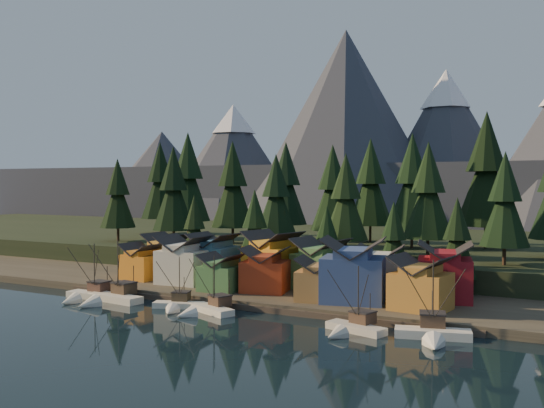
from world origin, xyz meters
The scene contains 43 objects.
ground centered at (0.00, 0.00, 0.00)m, with size 500.00×500.00×0.00m, color black.
shore_strip centered at (0.00, 40.00, 0.75)m, with size 400.00×50.00×1.50m, color #363127.
hillside centered at (0.00, 90.00, 3.00)m, with size 420.00×100.00×6.00m, color black.
dock centered at (0.00, 16.50, 0.50)m, with size 80.00×4.00×1.00m, color #4F4539.
mountain_ridge centered at (-4.20, 213.59, 26.06)m, with size 560.00×190.00×90.00m.
boat_0 centered at (-30.68, 9.16, 2.12)m, with size 10.77×11.73×11.62m.
boat_1 centered at (-24.96, 8.95, 2.29)m, with size 12.14×12.99×12.62m.
boat_2 centered at (-10.65, 10.21, 1.85)m, with size 9.43×9.80×9.99m.
boat_3 centered at (-4.05, 9.52, 1.99)m, with size 10.08×10.48×10.75m.
boat_5 centered at (22.23, 8.46, 2.03)m, with size 9.92×10.35×10.81m.
boat_6 centered at (33.64, 10.18, 2.30)m, with size 11.32×11.84×12.26m.
house_front_0 centered at (-31.51, 25.78, 5.47)m, with size 8.09×7.71×7.56m.
house_front_1 centered at (-20.41, 25.69, 6.61)m, with size 10.01×9.67×9.72m.
house_front_2 centered at (-9.07, 21.97, 5.17)m, with size 7.24×7.30×6.99m.
house_front_3 centered at (-1.19, 24.95, 5.89)m, with size 9.76×9.47×8.35m.
house_front_4 centered at (11.01, 22.15, 5.42)m, with size 8.74×9.19×7.47m.
house_front_5 centered at (16.83, 23.57, 7.27)m, with size 12.38×11.67×10.99m.
house_front_6 centered at (28.77, 22.43, 6.06)m, with size 9.60×9.18×8.68m.
house_back_0 centered at (-30.01, 32.30, 6.36)m, with size 9.11×8.79×9.27m.
house_back_1 centered at (-17.41, 31.97, 6.65)m, with size 8.73×8.84×9.81m.
house_back_2 centered at (-4.31, 33.90, 7.07)m, with size 11.76×11.14×10.61m.
house_back_3 centered at (6.73, 32.88, 6.62)m, with size 10.58×9.67×9.74m.
house_back_4 centered at (18.97, 31.88, 6.27)m, with size 9.75×9.49×9.08m.
house_back_5 centered at (30.51, 32.11, 6.83)m, with size 10.83×10.91×10.15m.
tree_hill_0 centered at (-62.00, 52.00, 18.38)m, with size 9.72×9.72×22.65m.
tree_hill_1 centered at (-50.00, 68.00, 22.71)m, with size 13.12×13.12×30.56m.
tree_hill_2 centered at (-40.00, 48.00, 19.76)m, with size 10.80×10.80×25.16m.
tree_hill_3 centered at (-30.00, 60.00, 20.71)m, with size 11.55×11.55×26.91m.
tree_hill_4 centered at (-22.00, 75.00, 20.93)m, with size 11.73×11.73×27.31m.
tree_hill_5 centered at (-12.00, 50.00, 18.44)m, with size 9.77×9.77×22.77m.
tree_hill_6 centered at (-4.00, 65.00, 19.95)m, with size 10.95×10.95×25.51m.
tree_hill_7 centered at (6.00, 48.00, 18.23)m, with size 9.61×9.61×22.38m.
tree_hill_8 centered at (14.00, 72.00, 21.39)m, with size 12.08×12.08×28.14m.
tree_hill_9 centered at (22.00, 55.00, 19.54)m, with size 10.63×10.63×24.76m.
tree_hill_10 centered at (30.00, 80.00, 24.28)m, with size 14.35×14.35×33.44m.
tree_hill_11 centered at (38.00, 50.00, 18.10)m, with size 9.50×9.50×22.13m.
tree_hill_15 centered at (0.00, 82.00, 21.30)m, with size 12.01×12.01×27.99m.
tree_hill_16 centered at (-68.00, 78.00, 21.80)m, with size 12.40×12.40×28.89m.
tree_shore_0 centered at (-28.00, 40.00, 11.16)m, with size 7.59×7.59×17.68m.
tree_shore_1 centered at (-12.00, 40.00, 11.91)m, with size 8.18×8.18×19.06m.
tree_shore_2 centered at (5.00, 40.00, 10.13)m, with size 6.79×6.79×15.81m.
tree_shore_3 centered at (19.00, 40.00, 10.72)m, with size 7.25×7.25×16.89m.
tree_shore_4 centered at (31.00, 40.00, 11.24)m, with size 7.65×7.65×17.83m.
Camera 1 is at (53.13, -74.38, 21.96)m, focal length 40.00 mm.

